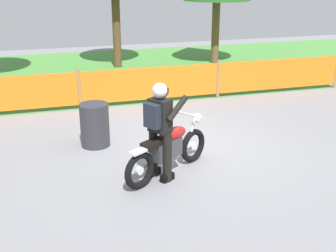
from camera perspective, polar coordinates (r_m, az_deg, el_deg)
name	(u,v)px	position (r m, az deg, el deg)	size (l,w,h in m)	color
ground	(188,147)	(8.90, 2.67, -2.75)	(24.00, 24.00, 0.02)	gray
grass_verge	(125,71)	(15.29, -5.64, 7.14)	(24.00, 7.72, 0.01)	#4C8C3D
barrier_fence	(152,83)	(11.50, -2.14, 5.55)	(11.26, 0.08, 1.05)	#997547
motorcycle_lead	(168,149)	(7.58, 0.06, -3.05)	(1.77, 1.18, 0.96)	black
rider_lead	(160,126)	(7.25, -1.09, -0.04)	(0.79, 0.71, 1.69)	black
oil_drum	(95,125)	(8.91, -9.49, 0.14)	(0.58, 0.58, 0.88)	#2D2D33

